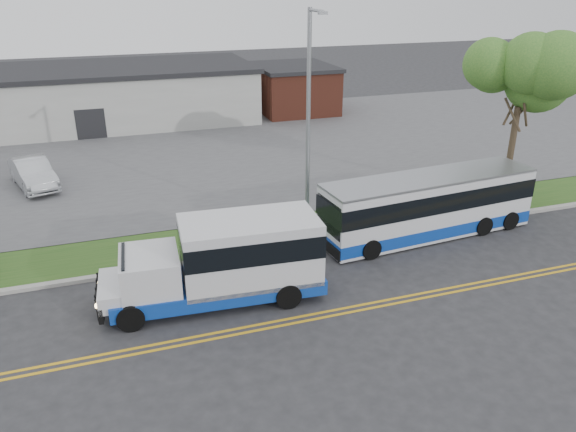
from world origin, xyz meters
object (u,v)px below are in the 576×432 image
object	(u,v)px
shuttle_bus	(229,258)
parked_car_a	(33,173)
streetlight_near	(309,117)
tree_east	(523,79)
transit_bus	(428,206)

from	to	relation	value
shuttle_bus	parked_car_a	size ratio (longest dim) A/B	1.68
streetlight_near	shuttle_bus	world-z (taller)	streetlight_near
tree_east	shuttle_bus	world-z (taller)	tree_east
tree_east	streetlight_near	distance (m)	11.05
streetlight_near	shuttle_bus	xyz separation A→B (m)	(-4.70, -4.58, -3.64)
tree_east	streetlight_near	bearing A→B (deg)	-178.58
tree_east	transit_bus	size ratio (longest dim) A/B	0.82
shuttle_bus	transit_bus	size ratio (longest dim) A/B	0.79
tree_east	transit_bus	world-z (taller)	tree_east
transit_bus	parked_car_a	bearing A→B (deg)	139.92
shuttle_bus	tree_east	bearing A→B (deg)	20.97
shuttle_bus	transit_bus	world-z (taller)	shuttle_bus
shuttle_bus	transit_bus	bearing A→B (deg)	18.17
parked_car_a	streetlight_near	bearing A→B (deg)	-56.28
shuttle_bus	parked_car_a	xyz separation A→B (m)	(-7.46, 14.51, -0.72)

